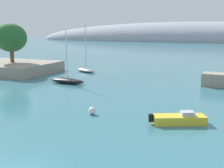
{
  "coord_description": "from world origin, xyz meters",
  "views": [
    {
      "loc": [
        11.54,
        -12.2,
        8.91
      ],
      "look_at": [
        -3.01,
        22.93,
        1.46
      ],
      "focal_mm": 44.53,
      "sensor_mm": 36.0,
      "label": 1
    }
  ],
  "objects_px": {
    "motorboat_yellow_foreground": "(179,119)",
    "mooring_buoy_white": "(92,111)",
    "tree_clump_shore": "(11,38)",
    "sailboat_grey_near_shore": "(86,69)",
    "sailboat_black_mid_mooring": "(67,80)"
  },
  "relations": [
    {
      "from": "motorboat_yellow_foreground",
      "to": "mooring_buoy_white",
      "type": "xyz_separation_m",
      "value": [
        -9.13,
        -0.49,
        -0.06
      ]
    },
    {
      "from": "tree_clump_shore",
      "to": "sailboat_grey_near_shore",
      "type": "distance_m",
      "value": 16.98
    },
    {
      "from": "tree_clump_shore",
      "to": "sailboat_black_mid_mooring",
      "type": "height_order",
      "value": "tree_clump_shore"
    },
    {
      "from": "sailboat_grey_near_shore",
      "to": "sailboat_black_mid_mooring",
      "type": "bearing_deg",
      "value": 133.72
    },
    {
      "from": "sailboat_grey_near_shore",
      "to": "mooring_buoy_white",
      "type": "distance_m",
      "value": 30.85
    },
    {
      "from": "sailboat_grey_near_shore",
      "to": "motorboat_yellow_foreground",
      "type": "relative_size",
      "value": 1.88
    },
    {
      "from": "sailboat_black_mid_mooring",
      "to": "motorboat_yellow_foreground",
      "type": "xyz_separation_m",
      "value": [
        20.8,
        -13.58,
        -0.06
      ]
    },
    {
      "from": "sailboat_black_mid_mooring",
      "to": "motorboat_yellow_foreground",
      "type": "height_order",
      "value": "sailboat_black_mid_mooring"
    },
    {
      "from": "sailboat_grey_near_shore",
      "to": "mooring_buoy_white",
      "type": "height_order",
      "value": "sailboat_grey_near_shore"
    },
    {
      "from": "sailboat_black_mid_mooring",
      "to": "mooring_buoy_white",
      "type": "bearing_deg",
      "value": -47.22
    },
    {
      "from": "tree_clump_shore",
      "to": "mooring_buoy_white",
      "type": "height_order",
      "value": "tree_clump_shore"
    },
    {
      "from": "mooring_buoy_white",
      "to": "sailboat_grey_near_shore",
      "type": "bearing_deg",
      "value": 118.98
    },
    {
      "from": "tree_clump_shore",
      "to": "sailboat_black_mid_mooring",
      "type": "distance_m",
      "value": 19.86
    },
    {
      "from": "tree_clump_shore",
      "to": "motorboat_yellow_foreground",
      "type": "bearing_deg",
      "value": -27.73
    },
    {
      "from": "tree_clump_shore",
      "to": "mooring_buoy_white",
      "type": "distance_m",
      "value": 36.38
    }
  ]
}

